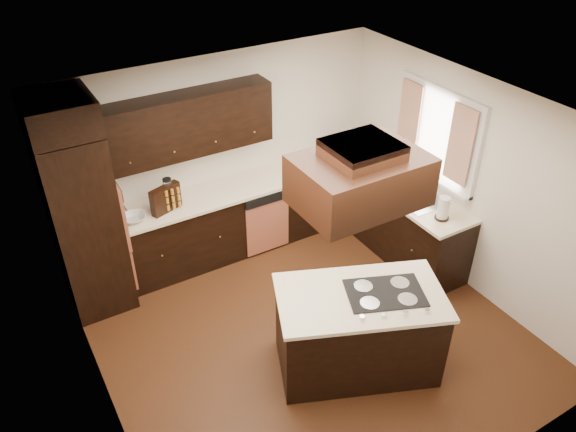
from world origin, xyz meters
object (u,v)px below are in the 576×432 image
(island, at_px, (358,332))
(spice_rack, at_px, (166,199))
(oven_column, at_px, (85,223))
(range_hood, at_px, (360,180))

(island, xyz_separation_m, spice_rack, (-1.05, 2.32, 0.64))
(oven_column, relative_size, range_hood, 2.02)
(island, distance_m, range_hood, 1.72)
(oven_column, height_order, range_hood, range_hood)
(oven_column, xyz_separation_m, island, (1.96, -2.32, -0.62))
(oven_column, height_order, island, oven_column)
(range_hood, height_order, spice_rack, range_hood)
(island, bearing_deg, range_hood, 165.74)
(oven_column, bearing_deg, island, -49.82)
(oven_column, bearing_deg, spice_rack, -0.01)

